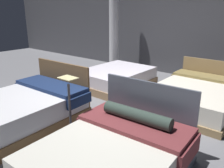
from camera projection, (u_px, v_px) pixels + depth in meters
ground_plane at (121, 112)px, 4.82m from camera, size 18.00×18.00×0.02m
showroom_back_wall at (193, 19)px, 6.84m from camera, size 18.00×0.06×3.50m
bed_0 at (22, 110)px, 4.20m from camera, size 1.69×2.18×1.00m
bed_1 at (113, 155)px, 2.95m from camera, size 1.70×2.03×1.02m
bed_2 at (116, 78)px, 6.36m from camera, size 1.53×2.00×0.49m
bed_3 at (197, 96)px, 5.01m from camera, size 1.72×2.15×0.87m
price_sign at (70, 116)px, 3.70m from camera, size 0.28×0.24×1.05m
support_pillar at (114, 18)px, 7.72m from camera, size 0.32×0.32×3.50m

